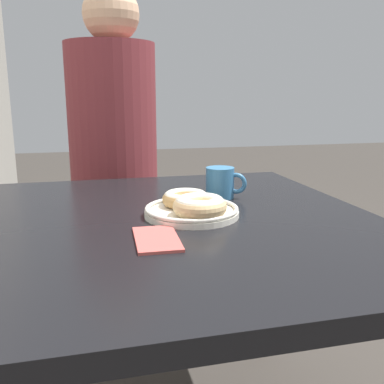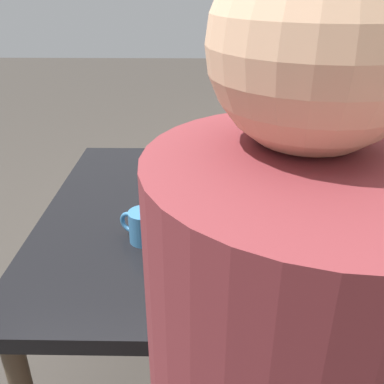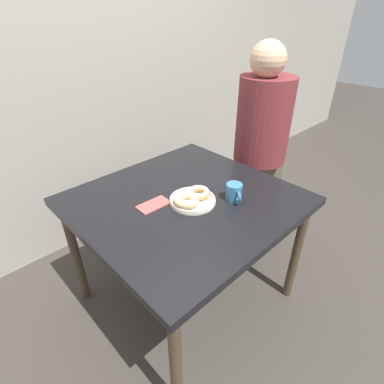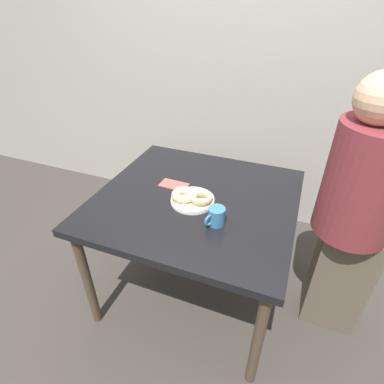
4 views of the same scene
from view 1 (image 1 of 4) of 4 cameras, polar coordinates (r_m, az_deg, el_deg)
The scene contains 5 objects.
dining_table at distance 1.04m, azimuth -2.80°, elevation -7.15°, with size 1.03×0.98×0.72m.
donut_plate at distance 1.02m, azimuth 0.12°, elevation -1.85°, with size 0.25×0.23×0.06m.
coffee_mug at distance 1.21m, azimuth 3.89°, elevation 1.30°, with size 0.08×0.11×0.09m.
person_figure at distance 1.75m, azimuth -10.45°, elevation 4.41°, with size 0.36×0.34×1.39m.
napkin at distance 0.86m, azimuth -4.73°, elevation -6.25°, with size 0.16×0.09×0.01m.
Camera 1 is at (-0.96, 0.33, 1.00)m, focal length 40.00 mm.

